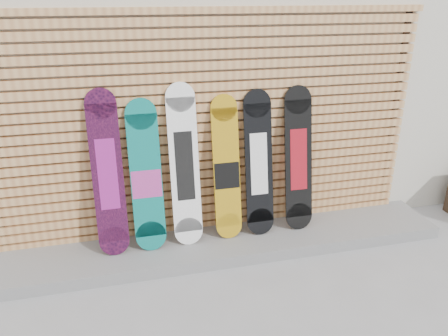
{
  "coord_description": "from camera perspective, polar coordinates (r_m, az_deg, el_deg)",
  "views": [
    {
      "loc": [
        -1.0,
        -2.99,
        2.43
      ],
      "look_at": [
        -0.07,
        0.75,
        0.85
      ],
      "focal_mm": 35.0,
      "sensor_mm": 36.0,
      "label": 1
    }
  ],
  "objects": [
    {
      "name": "snowboard_1",
      "position": [
        4.11,
        -10.13,
        -1.22
      ],
      "size": [
        0.29,
        0.32,
        1.42
      ],
      "color": "#0B706B",
      "rests_on": "concrete_step"
    },
    {
      "name": "snowboard_0",
      "position": [
        4.08,
        -14.96,
        -0.8
      ],
      "size": [
        0.28,
        0.32,
        1.53
      ],
      "color": "black",
      "rests_on": "concrete_step"
    },
    {
      "name": "snowboard_5",
      "position": [
        4.45,
        9.68,
        1.1
      ],
      "size": [
        0.28,
        0.29,
        1.46
      ],
      "color": "black",
      "rests_on": "concrete_step"
    },
    {
      "name": "building",
      "position": [
        6.69,
        -0.95,
        16.88
      ],
      "size": [
        12.0,
        5.0,
        3.6
      ],
      "primitive_type": "cube",
      "color": "beige",
      "rests_on": "ground"
    },
    {
      "name": "snowboard_3",
      "position": [
        4.23,
        0.33,
        -0.18
      ],
      "size": [
        0.26,
        0.29,
        1.41
      ],
      "color": "#B58813",
      "rests_on": "concrete_step"
    },
    {
      "name": "snowboard_4",
      "position": [
        4.31,
        4.55,
        0.53
      ],
      "size": [
        0.28,
        0.3,
        1.44
      ],
      "color": "black",
      "rests_on": "concrete_step"
    },
    {
      "name": "slat_wall",
      "position": [
        4.23,
        -1.75,
        5.49
      ],
      "size": [
        4.26,
        0.08,
        2.29
      ],
      "color": "tan",
      "rests_on": "ground"
    },
    {
      "name": "concrete_step",
      "position": [
        4.45,
        -0.76,
        -9.88
      ],
      "size": [
        4.6,
        0.7,
        0.12
      ],
      "primitive_type": "cube",
      "color": "slate",
      "rests_on": "ground"
    },
    {
      "name": "ground",
      "position": [
        3.98,
        3.74,
        -15.38
      ],
      "size": [
        80.0,
        80.0,
        0.0
      ],
      "primitive_type": "plane",
      "color": "gray",
      "rests_on": "ground"
    },
    {
      "name": "snowboard_2",
      "position": [
        4.12,
        -5.19,
        0.25
      ],
      "size": [
        0.28,
        0.31,
        1.54
      ],
      "color": "white",
      "rests_on": "concrete_step"
    }
  ]
}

